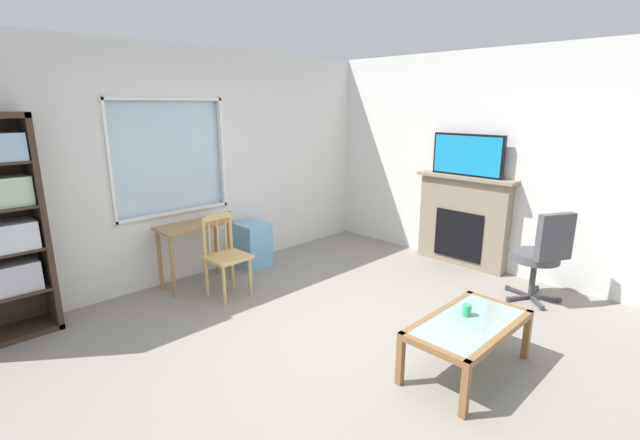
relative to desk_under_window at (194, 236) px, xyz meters
name	(u,v)px	position (x,y,z in m)	size (l,w,h in m)	color
ground	(340,343)	(0.22, -2.07, -0.60)	(6.36, 5.84, 0.02)	gray
wall_back_with_window	(194,166)	(0.25, 0.35, 0.74)	(5.36, 0.15, 2.68)	silver
wall_right	(493,163)	(2.97, -2.07, 0.76)	(0.12, 5.04, 2.68)	silver
desk_under_window	(194,236)	(0.00, 0.00, 0.00)	(0.83, 0.40, 0.73)	#A37547
wooden_chair	(225,255)	(0.07, -0.51, -0.12)	(0.44, 0.42, 0.90)	tan
plastic_drawer_unit	(252,245)	(0.83, 0.05, -0.30)	(0.35, 0.40, 0.57)	#72ADDB
fireplace	(463,221)	(2.81, -1.81, 0.00)	(0.26, 1.27, 1.17)	gray
tv	(467,155)	(2.79, -1.81, 0.84)	(0.06, 0.92, 0.52)	black
office_chair	(542,252)	(2.31, -2.97, -0.03)	(0.60, 0.62, 1.00)	#4C4C51
coffee_table	(468,328)	(0.61, -3.05, -0.22)	(1.08, 0.57, 0.42)	#8C9E99
sippy_cup	(467,310)	(0.69, -2.99, -0.12)	(0.07, 0.07, 0.09)	#33B770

